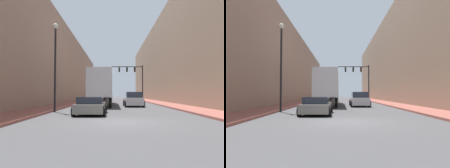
{
  "view_description": "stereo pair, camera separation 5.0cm",
  "coord_description": "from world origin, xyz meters",
  "views": [
    {
      "loc": [
        -0.42,
        -11.14,
        1.43
      ],
      "look_at": [
        -0.54,
        10.58,
        2.41
      ],
      "focal_mm": 35.0,
      "sensor_mm": 36.0,
      "label": 1
    },
    {
      "loc": [
        -0.37,
        -11.14,
        1.43
      ],
      "look_at": [
        -0.54,
        10.58,
        2.41
      ],
      "focal_mm": 35.0,
      "sensor_mm": 36.0,
      "label": 2
    }
  ],
  "objects": [
    {
      "name": "street_lamp",
      "position": [
        -5.02,
        6.01,
        4.5
      ],
      "size": [
        0.44,
        0.44,
        7.05
      ],
      "color": "black",
      "rests_on": "ground"
    },
    {
      "name": "ground_plane",
      "position": [
        0.0,
        0.0,
        0.0
      ],
      "size": [
        200.0,
        200.0,
        0.0
      ],
      "primitive_type": "plane",
      "color": "#424244"
    },
    {
      "name": "sedan_car",
      "position": [
        -1.98,
        4.18,
        0.59
      ],
      "size": [
        2.13,
        4.38,
        1.22
      ],
      "color": "slate",
      "rests_on": "ground"
    },
    {
      "name": "sidewalk_right",
      "position": [
        6.54,
        30.0,
        0.07
      ],
      "size": [
        2.74,
        80.0,
        0.15
      ],
      "color": "brown",
      "rests_on": "ground"
    },
    {
      "name": "building_left",
      "position": [
        -10.91,
        30.0,
        6.28
      ],
      "size": [
        6.0,
        80.0,
        12.57
      ],
      "color": "#997A66",
      "rests_on": "ground"
    },
    {
      "name": "semi_truck",
      "position": [
        -1.8,
        16.99,
        2.28
      ],
      "size": [
        2.47,
        14.85,
        4.01
      ],
      "color": "silver",
      "rests_on": "ground"
    },
    {
      "name": "building_right",
      "position": [
        10.91,
        30.0,
        7.78
      ],
      "size": [
        6.0,
        80.0,
        15.57
      ],
      "color": "#846B56",
      "rests_on": "ground"
    },
    {
      "name": "traffic_signal_gantry",
      "position": [
        3.52,
        29.24,
        4.79
      ],
      "size": [
        5.85,
        0.35,
        6.76
      ],
      "color": "black",
      "rests_on": "ground"
    },
    {
      "name": "suv_car",
      "position": [
        1.86,
        13.86,
        0.78
      ],
      "size": [
        2.15,
        4.8,
        1.64
      ],
      "color": "#B7B7BC",
      "rests_on": "ground"
    },
    {
      "name": "sidewalk_left",
      "position": [
        -6.54,
        30.0,
        0.07
      ],
      "size": [
        2.74,
        80.0,
        0.15
      ],
      "color": "brown",
      "rests_on": "ground"
    }
  ]
}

